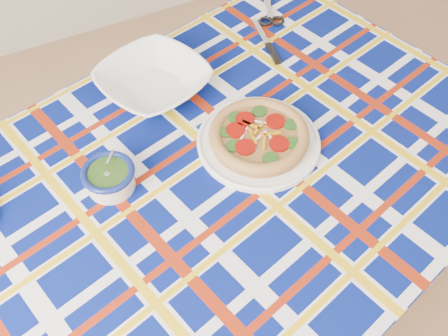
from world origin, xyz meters
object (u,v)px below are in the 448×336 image
dining_table (203,202)px  pesto_bowl (109,176)px  serving_bowl (153,81)px  main_focaccia_plate (259,136)px

dining_table → pesto_bowl: bearing=139.2°
dining_table → serving_bowl: bearing=71.6°
dining_table → serving_bowl: serving_bowl is taller
serving_bowl → dining_table: bearing=-93.4°
main_focaccia_plate → pesto_bowl: size_ratio=2.57×
serving_bowl → main_focaccia_plate: bearing=-61.8°
main_focaccia_plate → pesto_bowl: 0.39m
dining_table → pesto_bowl: 0.25m
main_focaccia_plate → pesto_bowl: bearing=173.3°
dining_table → serving_bowl: (0.02, 0.36, 0.12)m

